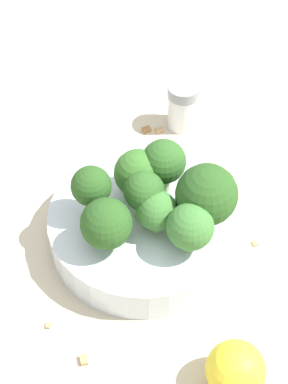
# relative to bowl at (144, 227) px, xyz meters

# --- Properties ---
(ground_plane) EXTENTS (3.00, 3.00, 0.00)m
(ground_plane) POSITION_rel_bowl_xyz_m (0.00, 0.00, -0.02)
(ground_plane) COLOR beige
(bowl) EXTENTS (0.18, 0.18, 0.04)m
(bowl) POSITION_rel_bowl_xyz_m (0.00, 0.00, 0.00)
(bowl) COLOR silver
(bowl) RESTS_ON ground_plane
(broccoli_floret_0) EXTENTS (0.04, 0.04, 0.05)m
(broccoli_floret_0) POSITION_rel_bowl_xyz_m (-0.00, 0.00, 0.05)
(broccoli_floret_0) COLOR #84AD66
(broccoli_floret_0) RESTS_ON bowl
(broccoli_floret_1) EXTENTS (0.04, 0.04, 0.05)m
(broccoli_floret_1) POSITION_rel_bowl_xyz_m (0.05, 0.01, 0.05)
(broccoli_floret_1) COLOR #8EB770
(broccoli_floret_1) RESTS_ON bowl
(broccoli_floret_2) EXTENTS (0.05, 0.05, 0.05)m
(broccoli_floret_2) POSITION_rel_bowl_xyz_m (0.01, -0.05, 0.05)
(broccoli_floret_2) COLOR #7A9E5B
(broccoli_floret_2) RESTS_ON bowl
(broccoli_floret_3) EXTENTS (0.04, 0.04, 0.04)m
(broccoli_floret_3) POSITION_rel_bowl_xyz_m (0.02, -0.00, 0.04)
(broccoli_floret_3) COLOR #7A9E5B
(broccoli_floret_3) RESTS_ON bowl
(broccoli_floret_4) EXTENTS (0.04, 0.04, 0.06)m
(broccoli_floret_4) POSITION_rel_bowl_xyz_m (-0.02, 0.03, 0.05)
(broccoli_floret_4) COLOR #8EB770
(broccoli_floret_4) RESTS_ON bowl
(broccoli_floret_5) EXTENTS (0.04, 0.04, 0.06)m
(broccoli_floret_5) POSITION_rel_bowl_xyz_m (-0.03, -0.04, 0.05)
(broccoli_floret_5) COLOR #8EB770
(broccoli_floret_5) RESTS_ON bowl
(broccoli_floret_6) EXTENTS (0.05, 0.05, 0.05)m
(broccoli_floret_6) POSITION_rel_bowl_xyz_m (-0.02, 0.01, 0.05)
(broccoli_floret_6) COLOR #8EB770
(broccoli_floret_6) RESTS_ON bowl
(broccoli_floret_7) EXTENTS (0.06, 0.06, 0.06)m
(broccoli_floret_7) POSITION_rel_bowl_xyz_m (0.04, 0.04, 0.05)
(broccoli_floret_7) COLOR #84AD66
(broccoli_floret_7) RESTS_ON bowl
(pepper_shaker) EXTENTS (0.04, 0.04, 0.06)m
(pepper_shaker) POSITION_rel_bowl_xyz_m (-0.11, 0.13, 0.01)
(pepper_shaker) COLOR silver
(pepper_shaker) RESTS_ON ground_plane
(lemon_wedge) EXTENTS (0.05, 0.05, 0.05)m
(lemon_wedge) POSITION_rel_bowl_xyz_m (0.16, -0.03, 0.01)
(lemon_wedge) COLOR yellow
(lemon_wedge) RESTS_ON ground_plane
(almond_crumb_0) EXTENTS (0.01, 0.01, 0.01)m
(almond_crumb_0) POSITION_rel_bowl_xyz_m (0.03, -0.12, -0.02)
(almond_crumb_0) COLOR tan
(almond_crumb_0) RESTS_ON ground_plane
(almond_crumb_1) EXTENTS (0.01, 0.01, 0.01)m
(almond_crumb_1) POSITION_rel_bowl_xyz_m (0.07, -0.12, -0.01)
(almond_crumb_1) COLOR tan
(almond_crumb_1) RESTS_ON ground_plane
(almond_crumb_2) EXTENTS (0.01, 0.01, 0.01)m
(almond_crumb_2) POSITION_rel_bowl_xyz_m (0.07, 0.08, -0.02)
(almond_crumb_2) COLOR tan
(almond_crumb_2) RESTS_ON ground_plane
(almond_crumb_3) EXTENTS (0.01, 0.01, 0.01)m
(almond_crumb_3) POSITION_rel_bowl_xyz_m (-0.12, 0.09, -0.01)
(almond_crumb_3) COLOR olive
(almond_crumb_3) RESTS_ON ground_plane
(almond_crumb_4) EXTENTS (0.01, 0.01, 0.01)m
(almond_crumb_4) POSITION_rel_bowl_xyz_m (-0.11, 0.10, -0.01)
(almond_crumb_4) COLOR tan
(almond_crumb_4) RESTS_ON ground_plane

